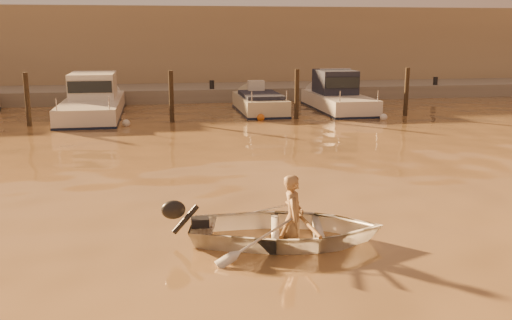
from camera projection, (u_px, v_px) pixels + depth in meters
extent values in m
plane|color=brown|center=(215.00, 256.00, 9.06)|extent=(160.00, 160.00, 0.00)
imported|color=silver|center=(287.00, 229.00, 9.66)|extent=(3.65, 2.92, 0.68)
imported|color=#99724C|center=(293.00, 217.00, 9.61)|extent=(0.45, 0.59, 1.47)
cylinder|color=brown|center=(302.00, 218.00, 9.61)|extent=(0.09, 2.10, 0.13)
cylinder|color=brown|center=(290.00, 218.00, 9.62)|extent=(0.81, 1.98, 0.13)
cylinder|color=#2D2319|center=(28.00, 102.00, 21.17)|extent=(0.18, 0.18, 2.20)
cylinder|color=#2D2319|center=(171.00, 99.00, 22.07)|extent=(0.18, 0.18, 2.20)
cylinder|color=#2D2319|center=(297.00, 97.00, 22.93)|extent=(0.18, 0.18, 2.20)
cylinder|color=#2D2319|center=(406.00, 94.00, 23.74)|extent=(0.18, 0.18, 2.20)
sphere|color=silver|center=(126.00, 123.00, 21.38)|extent=(0.30, 0.30, 0.30)
sphere|color=#CB6317|center=(261.00, 118.00, 22.76)|extent=(0.30, 0.30, 0.30)
sphere|color=white|center=(384.00, 117.00, 22.84)|extent=(0.30, 0.30, 0.30)
cube|color=gray|center=(171.00, 96.00, 29.66)|extent=(52.00, 4.00, 1.00)
cube|color=#9E8466|center=(167.00, 49.00, 34.44)|extent=(46.00, 7.00, 4.80)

